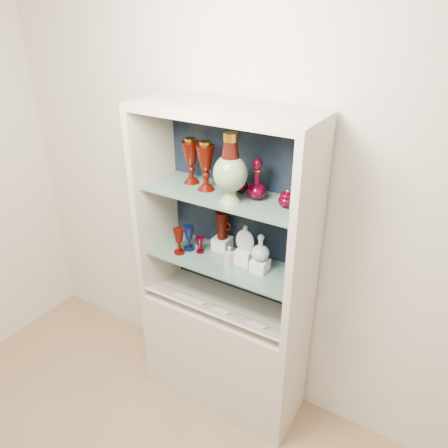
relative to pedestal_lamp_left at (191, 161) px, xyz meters
The scene contains 31 objects.
wall_back 0.36m from the pedestal_lamp_left, 30.26° to the left, with size 3.50×0.02×2.80m, color beige.
cabinet_base 1.25m from the pedestal_lamp_left, 14.85° to the right, with size 1.00×0.40×0.75m, color #B8AF9D.
cabinet_back_panel 0.40m from the pedestal_lamp_left, 25.07° to the left, with size 0.98×0.02×1.15m, color black.
cabinet_side_left 0.36m from the pedestal_lamp_left, 162.71° to the right, with size 0.04×0.40×1.15m, color #B8AF9D.
cabinet_side_right 0.79m from the pedestal_lamp_left, ahead, with size 0.04×0.40×1.15m, color #B8AF9D.
cabinet_top_cap 0.42m from the pedestal_lamp_left, 14.85° to the right, with size 1.00×0.40×0.04m, color #B8AF9D.
shelf_lower 0.62m from the pedestal_lamp_left, 10.65° to the right, with size 0.92×0.34×0.01m, color slate.
shelf_upper 0.30m from the pedestal_lamp_left, 10.65° to the right, with size 0.92×0.34×0.01m, color slate.
label_ledge 0.88m from the pedestal_lamp_left, 34.58° to the right, with size 0.92×0.18×0.01m, color #B8AF9D.
label_card_0 0.88m from the pedestal_lamp_left, 29.93° to the right, with size 0.10×0.07×0.00m, color white.
label_card_1 0.83m from the pedestal_lamp_left, 78.32° to the right, with size 0.10×0.07×0.00m, color white.
label_card_2 0.99m from the pedestal_lamp_left, 18.15° to the right, with size 0.10×0.07×0.00m, color white.
label_card_3 0.84m from the pedestal_lamp_left, 52.11° to the right, with size 0.10×0.07×0.00m, color white.
pedestal_lamp_left is the anchor object (origin of this frame).
pedestal_lamp_right 0.14m from the pedestal_lamp_left, 18.57° to the right, with size 0.10×0.10×0.27m, color #430C05, non-canonical shape.
enamel_urn 0.35m from the pedestal_lamp_left, 19.69° to the right, with size 0.18×0.18×0.36m, color #0C472A, non-canonical shape.
ruby_decanter_a 0.32m from the pedestal_lamp_left, ahead, with size 0.08×0.08×0.20m, color #440011, non-canonical shape.
ruby_decanter_b 0.43m from the pedestal_lamp_left, ahead, with size 0.10×0.10×0.24m, color #440011, non-canonical shape.
lidded_bowl 0.61m from the pedestal_lamp_left, ahead, with size 0.09×0.09×0.10m, color #440011, non-canonical shape.
cobalt_goblet 0.47m from the pedestal_lamp_left, 89.37° to the right, with size 0.07×0.07×0.16m, color #09133B, non-canonical shape.
ruby_goblet_tall 0.48m from the pedestal_lamp_left, 102.15° to the right, with size 0.07×0.07×0.16m, color #430C05, non-canonical shape.
ruby_goblet_small 0.51m from the pedestal_lamp_left, 30.45° to the right, with size 0.05×0.05×0.10m, color #440011, non-canonical shape.
riser_ruby_pitcher 0.54m from the pedestal_lamp_left, 17.37° to the left, with size 0.10×0.10×0.08m, color silver.
ruby_pitcher 0.42m from the pedestal_lamp_left, 17.37° to the left, with size 0.13×0.08×0.17m, color #430C05, non-canonical shape.
clear_square_bottle 0.58m from the pedestal_lamp_left, 13.28° to the right, with size 0.04×0.04×0.12m, color #9DA6B6, non-canonical shape.
riser_flat_flask 0.62m from the pedestal_lamp_left, ahead, with size 0.09×0.09×0.09m, color silver.
flat_flask 0.53m from the pedestal_lamp_left, ahead, with size 0.11×0.04×0.16m, color #B2BAC6, non-canonical shape.
riser_clear_round_decanter 0.70m from the pedestal_lamp_left, ahead, with size 0.09×0.09×0.07m, color silver.
clear_round_decanter 0.62m from the pedestal_lamp_left, ahead, with size 0.10×0.10×0.15m, color #9DA6B6, non-canonical shape.
riser_cameo_medallion 0.86m from the pedestal_lamp_left, ahead, with size 0.08×0.08×0.10m, color silver.
cameo_medallion 0.80m from the pedestal_lamp_left, ahead, with size 0.11×0.04×0.14m, color black, non-canonical shape.
Camera 1 is at (1.12, -0.30, 2.40)m, focal length 35.00 mm.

